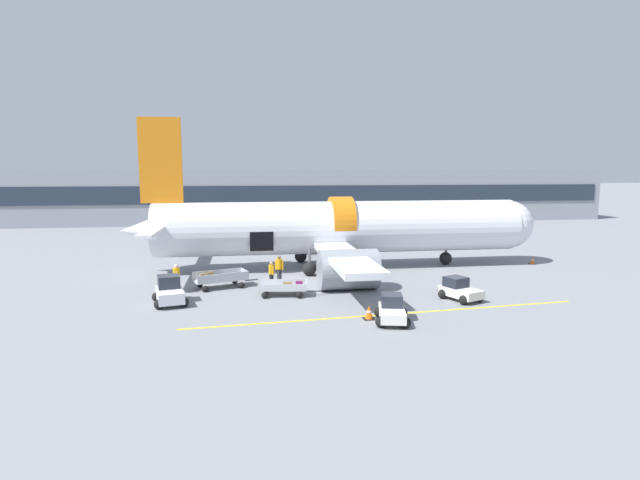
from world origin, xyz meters
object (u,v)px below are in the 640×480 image
Objects in this scene: baggage_tug_lead at (459,290)px; ground_crew_driver at (177,278)px; baggage_tug_mid at (392,311)px; airplane at (335,229)px; baggage_cart_loading at (222,279)px; ground_crew_loader_a at (279,268)px; ground_crew_loader_b at (271,273)px; baggage_tug_rear at (170,292)px; baggage_cart_queued at (285,289)px.

ground_crew_driver is (-16.74, 4.20, 0.40)m from baggage_tug_lead.
airplane is at bearing 90.93° from baggage_tug_mid.
baggage_tug_mid reaches higher than baggage_cart_loading.
ground_crew_loader_a is 1.14× the size of ground_crew_loader_b.
ground_crew_loader_a is (-4.94, 10.17, 0.38)m from baggage_tug_mid.
baggage_tug_lead is (5.47, -10.85, -2.51)m from airplane.
baggage_tug_rear is 4.57m from baggage_cart_loading.
ground_crew_driver is at bearing -149.46° from airplane.
baggage_cart_loading is at bearing -176.40° from ground_crew_loader_b.
baggage_tug_rear is (-11.59, 5.32, 0.10)m from baggage_tug_mid.
baggage_tug_lead is 17.26m from ground_crew_driver.
baggage_tug_rear reaches higher than baggage_tug_lead.
baggage_tug_rear is 6.78m from baggage_cart_queued.
baggage_tug_lead is at bearing -63.24° from airplane.
airplane is at bearing 60.45° from baggage_cart_queued.
baggage_tug_lead is 12.12m from ground_crew_loader_b.
baggage_cart_loading is 4.07m from ground_crew_loader_a.
baggage_cart_queued is at bearing 7.97° from baggage_tug_rear.
airplane is 14.77m from baggage_tug_rear.
baggage_tug_rear is 1.64× the size of ground_crew_driver.
baggage_tug_rear is 0.77× the size of baggage_cart_queued.
ground_crew_loader_a is (-0.06, 3.91, 0.53)m from baggage_cart_queued.
ground_crew_driver is at bearing 165.90° from baggage_tug_lead.
airplane is 17.72× the size of ground_crew_driver.
baggage_cart_queued is at bearing 127.96° from baggage_tug_mid.
baggage_cart_queued is 2.98m from ground_crew_loader_b.
baggage_tug_mid is (0.23, -14.46, -2.50)m from airplane.
baggage_cart_loading is at bearing 159.23° from baggage_tug_lead.
ground_crew_loader_b is (6.05, 3.81, 0.16)m from baggage_tug_rear.
ground_crew_driver reaches higher than baggage_tug_lead.
baggage_tug_mid is at bearing -52.04° from baggage_cart_queued.
ground_crew_driver is (-11.50, 7.81, 0.39)m from baggage_tug_mid.
ground_crew_loader_b is (-10.78, 5.53, 0.27)m from baggage_tug_lead.
baggage_tug_lead is at bearing -20.77° from baggage_cart_loading.
ground_crew_loader_b is at bearing 152.85° from baggage_tug_lead.
baggage_tug_mid is 7.94m from baggage_cart_queued.
baggage_tug_mid reaches higher than baggage_tug_lead.
baggage_cart_loading is at bearing 22.47° from ground_crew_driver.
ground_crew_driver is at bearing -157.53° from baggage_cart_loading.
ground_crew_loader_b is at bearing 102.89° from baggage_cart_queued.
baggage_tug_rear is at bearing -127.75° from baggage_cart_loading.
baggage_tug_lead is 6.36m from baggage_tug_mid.
airplane reaches higher than baggage_tug_lead.
baggage_tug_rear is 7.15m from ground_crew_loader_b.
ground_crew_driver is at bearing 87.92° from baggage_tug_rear.
baggage_tug_mid is 11.31m from ground_crew_loader_a.
ground_crew_driver is (-6.56, -2.36, 0.01)m from ground_crew_loader_a.
baggage_tug_rear is at bearing -143.89° from ground_crew_loader_a.
baggage_tug_mid is at bearing -24.66° from baggage_tug_rear.
baggage_cart_queued is 3.95m from ground_crew_loader_a.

